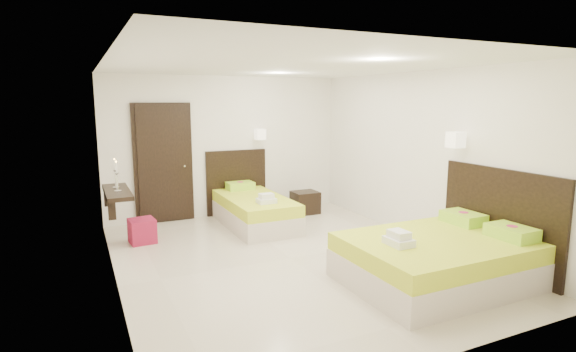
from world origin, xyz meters
name	(u,v)px	position (x,y,z in m)	size (l,w,h in m)	color
floor	(291,258)	(0.00, 0.00, 0.00)	(5.50, 5.50, 0.00)	beige
bed_single	(253,208)	(0.16, 1.85, 0.29)	(1.18, 1.96, 1.62)	beige
bed_double	(442,256)	(1.28, -1.50, 0.31)	(2.10, 1.78, 1.73)	beige
nightstand	(305,202)	(1.35, 2.17, 0.21)	(0.48, 0.42, 0.42)	black
ottoman	(142,231)	(-1.75, 1.60, 0.18)	(0.37, 0.37, 0.37)	maroon
door	(164,164)	(-1.20, 2.70, 1.05)	(1.02, 0.15, 2.14)	black
console_shelf	(116,192)	(-2.08, 1.60, 0.82)	(0.35, 1.20, 0.78)	black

